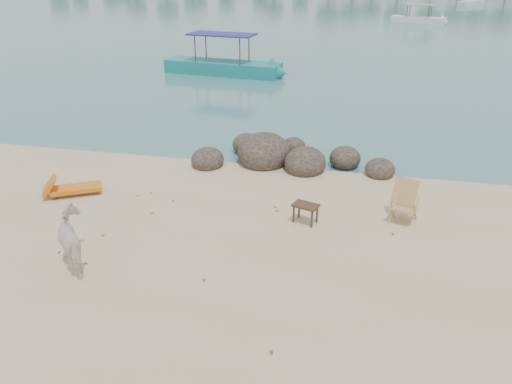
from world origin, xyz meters
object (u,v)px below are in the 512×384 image
boulders (280,157)px  lounge_chair (76,187)px  deck_chair (405,204)px  cow (75,241)px  side_table (305,215)px  boat_near (222,41)px

boulders → lounge_chair: (-5.22, -3.56, 0.02)m
boulders → deck_chair: size_ratio=6.19×
cow → deck_chair: 7.84m
cow → side_table: (4.61, 2.90, -0.36)m
side_table → deck_chair: size_ratio=0.61×
lounge_chair → boat_near: (-0.31, 16.39, 1.56)m
boulders → side_table: 4.06m
side_table → lounge_chair: (-6.52, 0.29, 0.00)m
lounge_chair → boat_near: size_ratio=0.23×
lounge_chair → boat_near: boat_near is taller
boulders → boat_near: size_ratio=0.85×
cow → boat_near: bearing=-128.4°
side_table → deck_chair: 2.49m
lounge_chair → boat_near: 16.47m
side_table → deck_chair: bearing=32.9°
lounge_chair → deck_chair: deck_chair is taller
boulders → lounge_chair: 6.32m
boulders → deck_chair: bearing=-41.2°
cow → deck_chair: bearing=161.5°
boat_near → cow: bearing=-76.4°
cow → lounge_chair: 3.74m
cow → deck_chair: size_ratio=1.40×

